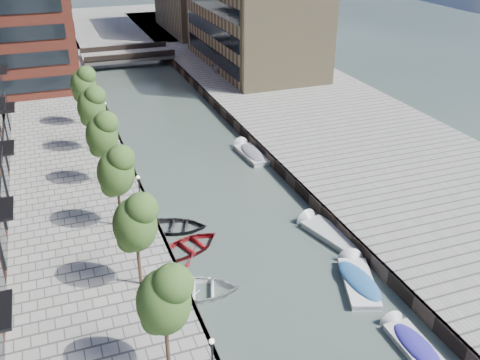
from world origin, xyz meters
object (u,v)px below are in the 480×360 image
sloop_2 (190,249)px  tree_2 (135,221)px  bridge (127,55)px  car (218,65)px  sloop_3 (199,294)px  sloop_4 (176,230)px  motorboat_2 (326,233)px  tree_1 (163,298)px  tree_5 (91,105)px  motorboat_3 (357,279)px  tree_4 (102,133)px  tree_6 (83,83)px  tree_3 (115,170)px  motorboat_4 (250,153)px  motorboat_0 (412,344)px

sloop_2 → tree_2: bearing=111.4°
bridge → car: 15.20m
sloop_3 → sloop_4: 7.57m
motorboat_2 → tree_1: bearing=-145.8°
tree_1 → tree_5: (0.00, 28.00, 0.00)m
sloop_2 → motorboat_3: bearing=-150.7°
sloop_4 → tree_2: bearing=171.8°
tree_4 → tree_6: 14.00m
sloop_2 → car: size_ratio=1.17×
motorboat_2 → sloop_3: bearing=-162.7°
tree_3 → sloop_3: (3.26, -7.92, -5.31)m
tree_5 → tree_6: same height
sloop_4 → tree_6: bearing=31.2°
sloop_4 → motorboat_2: bearing=-92.2°
motorboat_4 → car: bearing=78.1°
tree_6 → sloop_2: 25.08m
tree_3 → motorboat_2: tree_3 is taller
sloop_2 → bridge: bearing=-27.0°
motorboat_3 → motorboat_0: bearing=-92.2°
sloop_4 → car: bearing=-1.6°
tree_5 → motorboat_4: (13.60, -3.96, -5.10)m
tree_2 → sloop_2: 7.70m
car → sloop_4: bearing=-103.4°
tree_2 → sloop_4: bearing=60.6°
sloop_2 → tree_6: bearing=-12.4°
bridge → sloop_4: 47.62m
tree_6 → motorboat_0: tree_6 is taller
tree_5 → motorboat_3: (12.87, -24.23, -5.10)m
sloop_2 → motorboat_4: size_ratio=0.88×
tree_1 → car: tree_1 is taller
sloop_2 → sloop_3: size_ratio=0.91×
sloop_4 → car: (15.36, 36.47, 1.67)m
tree_4 → motorboat_4: size_ratio=1.13×
tree_5 → sloop_4: bearing=-75.4°
tree_1 → sloop_4: size_ratio=1.31×
bridge → car: (10.61, -10.89, 0.28)m
tree_2 → sloop_2: size_ratio=1.29×
motorboat_0 → motorboat_3: bearing=87.8°
tree_6 → motorboat_3: tree_6 is taller
tree_6 → motorboat_0: bearing=-71.2°
tree_5 → tree_6: 7.00m
tree_5 → car: bearing=49.2°
bridge → motorboat_4: size_ratio=2.48×
tree_6 → motorboat_2: (13.71, -25.67, -5.20)m
bridge → tree_1: (-8.50, -61.00, 3.92)m
tree_1 → tree_2: size_ratio=1.00×
tree_4 → sloop_3: (3.26, -14.92, -5.31)m
tree_4 → sloop_4: (3.74, -7.36, -5.31)m
tree_1 → motorboat_0: bearing=-9.4°
tree_5 → car: (19.11, 22.11, -3.63)m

